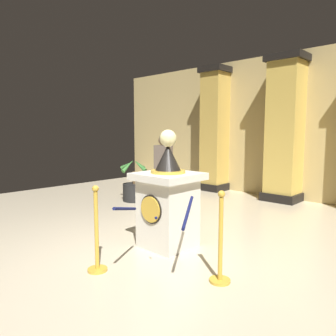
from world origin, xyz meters
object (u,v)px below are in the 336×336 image
Objects in this scene: pedestal_clock at (168,202)px; bystander_guest at (163,170)px; stanchion_near at (97,241)px; stanchion_far at (220,250)px; potted_palm_left at (134,189)px.

bystander_guest is at bearing 135.99° from pedestal_clock.
stanchion_near is 1.47m from stanchion_far.
stanchion_near is at bearing -59.64° from bystander_guest.
pedestal_clock is 1.24m from stanchion_near.
bystander_guest is at bearing 144.66° from stanchion_far.
stanchion_far is 4.43m from potted_palm_left.
pedestal_clock reaches higher than bystander_guest.
pedestal_clock is at bearing 88.23° from stanchion_near.
stanchion_near is 3.92m from potted_palm_left.
stanchion_far is at bearing -19.04° from pedestal_clock.
bystander_guest reaches higher than stanchion_near.
stanchion_far is (1.21, -0.42, -0.30)m from pedestal_clock.
potted_palm_left is 0.65× the size of bystander_guest.
bystander_guest is (-1.67, 2.85, 0.47)m from stanchion_near.
stanchion_far reaches higher than potted_palm_left.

